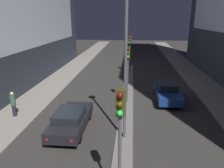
# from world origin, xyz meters

# --- Properties ---
(median_strip) EXTENTS (1.00, 28.14, 0.11)m
(median_strip) POSITION_xyz_m (0.00, 15.07, 0.05)
(median_strip) COLOR #66605B
(median_strip) RESTS_ON ground
(traffic_light_near) EXTENTS (0.32, 0.42, 4.51)m
(traffic_light_near) POSITION_xyz_m (0.00, 4.31, 3.42)
(traffic_light_near) COLOR #4C4C51
(traffic_light_near) RESTS_ON median_strip
(traffic_light_mid) EXTENTS (0.32, 0.42, 4.51)m
(traffic_light_mid) POSITION_xyz_m (0.00, 14.65, 3.42)
(traffic_light_mid) COLOR #4C4C51
(traffic_light_mid) RESTS_ON median_strip
(traffic_light_far) EXTENTS (0.32, 0.42, 4.51)m
(traffic_light_far) POSITION_xyz_m (0.00, 24.58, 3.42)
(traffic_light_far) COLOR #4C4C51
(traffic_light_far) RESTS_ON median_strip
(street_lamp) EXTENTS (0.64, 0.64, 9.52)m
(street_lamp) POSITION_xyz_m (0.00, 9.07, 7.09)
(street_lamp) COLOR #4C4C51
(street_lamp) RESTS_ON median_strip
(car_left_lane) EXTENTS (1.89, 4.77, 1.41)m
(car_left_lane) POSITION_xyz_m (-3.35, 9.82, 0.73)
(car_left_lane) COLOR black
(car_left_lane) RESTS_ON ground
(car_right_lane) EXTENTS (1.86, 4.53, 1.50)m
(car_right_lane) POSITION_xyz_m (3.35, 15.57, 0.76)
(car_right_lane) COLOR navy
(car_right_lane) RESTS_ON ground
(pedestrian_on_left_sidewalk) EXTENTS (0.35, 0.35, 1.77)m
(pedestrian_on_left_sidewalk) POSITION_xyz_m (-7.72, 11.06, 1.11)
(pedestrian_on_left_sidewalk) COLOR black
(pedestrian_on_left_sidewalk) RESTS_ON sidewalk_left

